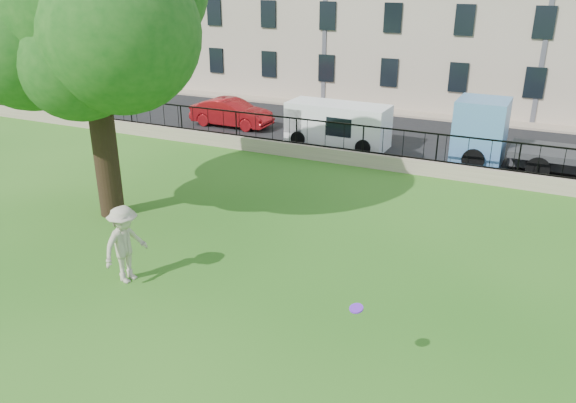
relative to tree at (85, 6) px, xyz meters
The scene contains 11 objects.
ground 9.63m from the tree, 31.27° to the right, with size 120.00×120.00×0.00m, color #225F16.
retaining_wall 12.04m from the tree, 54.11° to the left, with size 50.00×0.40×0.60m, color gray.
iron_railing 11.62m from the tree, 54.11° to the left, with size 50.00×0.05×1.13m.
street 15.78m from the tree, 65.17° to the left, with size 60.00×9.00×0.01m, color black.
sidewalk 20.27m from the tree, 71.69° to the left, with size 60.00×1.40×0.12m, color gray.
tree is the anchor object (origin of this frame).
man 7.34m from the tree, 43.23° to the right, with size 1.34×0.77×2.07m, color #BBB098.
frisbee 12.04m from the tree, 23.60° to the right, with size 0.27×0.27×0.03m, color #6F25D6.
red_sedan 13.30m from the tree, 100.83° to the left, with size 1.52×4.34×1.43m, color red.
white_van 12.75m from the tree, 69.41° to the left, with size 4.67×1.82×1.96m, color white.
blue_truck 17.30m from the tree, 40.58° to the left, with size 6.46×2.29×2.71m, color #5891CF.
Camera 1 is at (6.69, -9.47, 7.37)m, focal length 35.00 mm.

